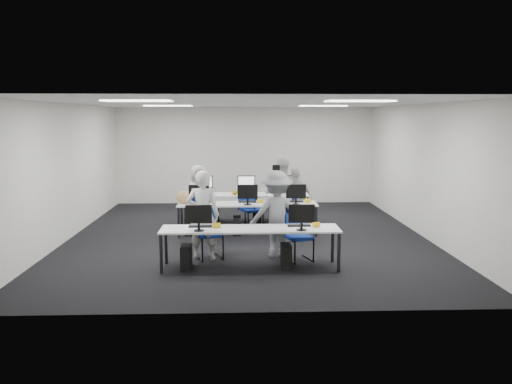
{
  "coord_description": "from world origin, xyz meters",
  "views": [
    {
      "loc": [
        -0.2,
        -11.12,
        2.7
      ],
      "look_at": [
        0.2,
        0.15,
        1.0
      ],
      "focal_mm": 35.0,
      "sensor_mm": 36.0,
      "label": 1
    }
  ],
  "objects_px": {
    "chair_7": "(290,215)",
    "chair_6": "(249,215)",
    "desk_mid": "(247,205)",
    "chair_1": "(299,246)",
    "chair_3": "(252,217)",
    "chair_4": "(287,217)",
    "chair_2": "(199,217)",
    "photographer": "(277,215)",
    "desk_front": "(250,231)",
    "student_3": "(295,198)",
    "chair_0": "(209,243)",
    "chair_5": "(208,215)",
    "student_1": "(280,193)",
    "student_2": "(199,196)",
    "student_0": "(203,215)"
  },
  "relations": [
    {
      "from": "student_2",
      "to": "student_3",
      "type": "relative_size",
      "value": 1.03
    },
    {
      "from": "chair_5",
      "to": "student_3",
      "type": "bearing_deg",
      "value": 10.85
    },
    {
      "from": "desk_mid",
      "to": "chair_6",
      "type": "relative_size",
      "value": 3.45
    },
    {
      "from": "student_2",
      "to": "chair_6",
      "type": "bearing_deg",
      "value": -28.55
    },
    {
      "from": "student_0",
      "to": "photographer",
      "type": "distance_m",
      "value": 1.42
    },
    {
      "from": "chair_1",
      "to": "student_3",
      "type": "bearing_deg",
      "value": 65.93
    },
    {
      "from": "chair_7",
      "to": "chair_0",
      "type": "bearing_deg",
      "value": -135.83
    },
    {
      "from": "chair_2",
      "to": "desk_mid",
      "type": "bearing_deg",
      "value": -37.81
    },
    {
      "from": "chair_1",
      "to": "chair_4",
      "type": "bearing_deg",
      "value": 69.94
    },
    {
      "from": "desk_mid",
      "to": "student_3",
      "type": "distance_m",
      "value": 1.36
    },
    {
      "from": "chair_3",
      "to": "student_1",
      "type": "relative_size",
      "value": 0.51
    },
    {
      "from": "student_1",
      "to": "student_3",
      "type": "bearing_deg",
      "value": -172.02
    },
    {
      "from": "chair_4",
      "to": "chair_6",
      "type": "xyz_separation_m",
      "value": [
        -0.91,
        0.24,
        0.01
      ]
    },
    {
      "from": "desk_mid",
      "to": "chair_1",
      "type": "height_order",
      "value": "chair_1"
    },
    {
      "from": "chair_3",
      "to": "chair_6",
      "type": "height_order",
      "value": "chair_6"
    },
    {
      "from": "desk_front",
      "to": "chair_7",
      "type": "distance_m",
      "value": 3.54
    },
    {
      "from": "chair_6",
      "to": "student_3",
      "type": "xyz_separation_m",
      "value": [
        1.11,
        -0.15,
        0.45
      ]
    },
    {
      "from": "chair_3",
      "to": "chair_7",
      "type": "height_order",
      "value": "chair_7"
    },
    {
      "from": "chair_5",
      "to": "student_3",
      "type": "height_order",
      "value": "student_3"
    },
    {
      "from": "chair_1",
      "to": "student_1",
      "type": "relative_size",
      "value": 0.51
    },
    {
      "from": "chair_6",
      "to": "student_0",
      "type": "bearing_deg",
      "value": -86.71
    },
    {
      "from": "desk_front",
      "to": "student_3",
      "type": "bearing_deg",
      "value": 70.37
    },
    {
      "from": "photographer",
      "to": "chair_1",
      "type": "bearing_deg",
      "value": 146.44
    },
    {
      "from": "chair_2",
      "to": "chair_7",
      "type": "height_order",
      "value": "chair_7"
    },
    {
      "from": "desk_mid",
      "to": "chair_6",
      "type": "bearing_deg",
      "value": 85.57
    },
    {
      "from": "chair_0",
      "to": "student_2",
      "type": "height_order",
      "value": "student_2"
    },
    {
      "from": "chair_6",
      "to": "student_3",
      "type": "distance_m",
      "value": 1.21
    },
    {
      "from": "chair_3",
      "to": "chair_4",
      "type": "distance_m",
      "value": 0.85
    },
    {
      "from": "photographer",
      "to": "desk_front",
      "type": "bearing_deg",
      "value": 50.77
    },
    {
      "from": "chair_2",
      "to": "photographer",
      "type": "bearing_deg",
      "value": -67.1
    },
    {
      "from": "chair_7",
      "to": "photographer",
      "type": "distance_m",
      "value": 2.76
    },
    {
      "from": "chair_4",
      "to": "chair_7",
      "type": "distance_m",
      "value": 0.19
    },
    {
      "from": "chair_6",
      "to": "student_2",
      "type": "distance_m",
      "value": 1.34
    },
    {
      "from": "chair_4",
      "to": "student_1",
      "type": "distance_m",
      "value": 0.6
    },
    {
      "from": "desk_front",
      "to": "chair_6",
      "type": "xyz_separation_m",
      "value": [
        0.06,
        3.44,
        -0.39
      ]
    },
    {
      "from": "desk_front",
      "to": "student_3",
      "type": "xyz_separation_m",
      "value": [
        1.17,
        3.29,
        0.06
      ]
    },
    {
      "from": "chair_0",
      "to": "chair_5",
      "type": "xyz_separation_m",
      "value": [
        -0.2,
        2.72,
        0.01
      ]
    },
    {
      "from": "chair_7",
      "to": "chair_6",
      "type": "bearing_deg",
      "value": 163.85
    },
    {
      "from": "chair_0",
      "to": "chair_1",
      "type": "height_order",
      "value": "chair_0"
    },
    {
      "from": "chair_5",
      "to": "photographer",
      "type": "height_order",
      "value": "photographer"
    },
    {
      "from": "chair_2",
      "to": "chair_7",
      "type": "relative_size",
      "value": 0.94
    },
    {
      "from": "chair_0",
      "to": "chair_2",
      "type": "relative_size",
      "value": 1.0
    },
    {
      "from": "desk_mid",
      "to": "chair_2",
      "type": "xyz_separation_m",
      "value": [
        -1.17,
        0.58,
        -0.39
      ]
    },
    {
      "from": "student_3",
      "to": "photographer",
      "type": "distance_m",
      "value": 2.67
    },
    {
      "from": "student_0",
      "to": "student_1",
      "type": "height_order",
      "value": "student_1"
    },
    {
      "from": "student_2",
      "to": "student_3",
      "type": "height_order",
      "value": "student_2"
    },
    {
      "from": "student_1",
      "to": "photographer",
      "type": "distance_m",
      "value": 2.53
    },
    {
      "from": "chair_2",
      "to": "chair_3",
      "type": "distance_m",
      "value": 1.29
    },
    {
      "from": "chair_0",
      "to": "chair_2",
      "type": "distance_m",
      "value": 2.55
    },
    {
      "from": "chair_2",
      "to": "photographer",
      "type": "relative_size",
      "value": 0.55
    }
  ]
}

